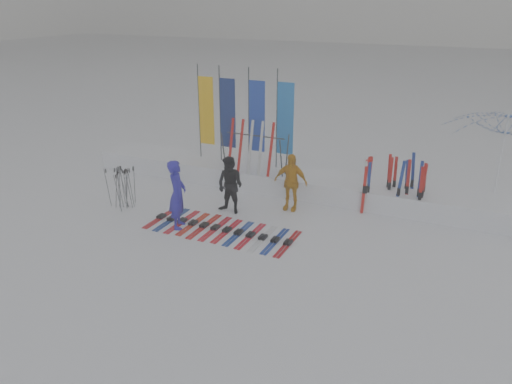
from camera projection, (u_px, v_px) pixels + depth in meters
The scene contains 11 objects.
ground at pixel (222, 249), 12.38m from camera, with size 120.00×120.00×0.00m, color white.
snow_bank at pixel (289, 181), 16.16m from camera, with size 14.00×1.60×0.60m, color white.
person_blue at pixel (177, 194), 13.27m from camera, with size 0.69×0.45×1.90m, color #241DA9.
person_black at pixel (230, 185), 14.23m from camera, with size 0.81×0.63×1.67m, color black.
person_yellow at pixel (291, 182), 14.45m from camera, with size 1.00×0.41×1.70m, color orange.
tent_canopy at pixel (499, 163), 13.93m from camera, with size 3.31×3.37×3.03m, color white.
ski_row at pixel (221, 229), 13.40m from camera, with size 4.03×1.69×0.07m.
pole_cluster at pixel (123, 188), 14.69m from camera, with size 0.67×0.97×1.26m.
feather_flags at pixel (242, 115), 16.34m from camera, with size 3.45×0.10×3.20m.
ski_rack at pixel (255, 148), 15.83m from camera, with size 2.04×0.80×1.23m.
upright_skis at pixel (395, 186), 14.31m from camera, with size 1.66×1.03×1.69m.
Camera 1 is at (5.41, -9.63, 5.84)m, focal length 35.00 mm.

